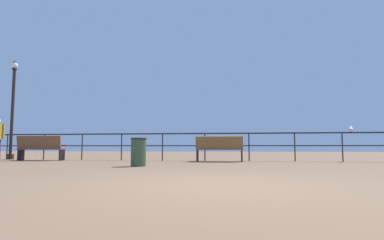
% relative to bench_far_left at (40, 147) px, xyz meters
% --- Properties ---
extents(ground_plane, '(60.00, 60.00, 0.00)m').
position_rel_bench_far_left_xyz_m(ground_plane, '(7.15, -6.71, -0.53)').
color(ground_plane, brown).
extents(pier_railing, '(21.49, 0.05, 1.06)m').
position_rel_bench_far_left_xyz_m(pier_railing, '(7.15, 0.65, 0.24)').
color(pier_railing, black).
rests_on(pier_railing, ground_plane).
extents(bench_far_left, '(1.77, 0.68, 0.95)m').
position_rel_bench_far_left_xyz_m(bench_far_left, '(0.00, 0.00, 0.00)').
color(bench_far_left, brown).
rests_on(bench_far_left, ground_plane).
extents(bench_near_left, '(1.67, 0.71, 0.90)m').
position_rel_bench_far_left_xyz_m(bench_near_left, '(6.90, -0.00, -0.03)').
color(bench_near_left, brown).
rests_on(bench_near_left, ground_plane).
extents(lamppost_left, '(0.31, 0.31, 4.28)m').
position_rel_bench_far_left_xyz_m(lamppost_left, '(-1.97, 0.91, 1.58)').
color(lamppost_left, black).
rests_on(lamppost_left, ground_plane).
extents(seagull_on_rail, '(0.26, 0.44, 0.21)m').
position_rel_bench_far_left_xyz_m(seagull_on_rail, '(11.59, 0.68, 0.63)').
color(seagull_on_rail, white).
rests_on(seagull_on_rail, pier_railing).
extents(trash_bin, '(0.43, 0.43, 0.77)m').
position_rel_bench_far_left_xyz_m(trash_bin, '(4.85, -2.93, -0.14)').
color(trash_bin, '#334B31').
rests_on(trash_bin, ground_plane).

